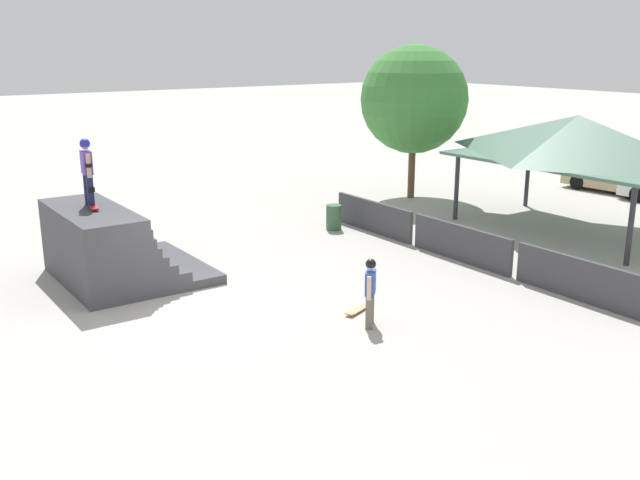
% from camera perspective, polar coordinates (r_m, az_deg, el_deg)
% --- Properties ---
extents(ground_plane, '(160.00, 160.00, 0.00)m').
position_cam_1_polar(ground_plane, '(16.91, -9.68, -5.92)').
color(ground_plane, '#ADA8A0').
extents(quarter_pipe_ramp, '(4.04, 3.60, 2.00)m').
position_cam_1_polar(quarter_pipe_ramp, '(19.58, -16.58, -0.74)').
color(quarter_pipe_ramp, '#424247').
rests_on(quarter_pipe_ramp, ground).
extents(skater_on_deck, '(0.76, 0.28, 1.76)m').
position_cam_1_polar(skater_on_deck, '(19.36, -18.15, 5.52)').
color(skater_on_deck, '#1E2347').
rests_on(skater_on_deck, quarter_pipe_ramp).
extents(skateboard_on_deck, '(0.78, 0.35, 0.09)m').
position_cam_1_polar(skateboard_on_deck, '(19.12, -17.67, 2.52)').
color(skateboard_on_deck, silver).
rests_on(skateboard_on_deck, quarter_pipe_ramp).
extents(bystander_walking, '(0.50, 0.50, 1.57)m').
position_cam_1_polar(bystander_walking, '(15.76, 4.05, -3.77)').
color(bystander_walking, '#6B6051').
rests_on(bystander_walking, ground).
extents(skateboard_on_ground, '(0.48, 0.83, 0.09)m').
position_cam_1_polar(skateboard_on_ground, '(16.81, 2.95, -5.63)').
color(skateboard_on_ground, red).
rests_on(skateboard_on_ground, ground).
extents(barrier_fence, '(11.77, 0.12, 1.05)m').
position_cam_1_polar(barrier_fence, '(20.97, 11.20, -0.27)').
color(barrier_fence, '#3D3D42').
rests_on(barrier_fence, ground).
extents(pavilion_shelter, '(7.96, 4.51, 3.87)m').
position_cam_1_polar(pavilion_shelter, '(24.89, 19.84, 7.57)').
color(pavilion_shelter, '#2D2D33').
rests_on(pavilion_shelter, ground).
extents(tree_beside_pavilion, '(4.26, 4.26, 6.11)m').
position_cam_1_polar(tree_beside_pavilion, '(28.97, 7.53, 11.08)').
color(tree_beside_pavilion, brown).
rests_on(tree_beside_pavilion, ground).
extents(trash_bin, '(0.52, 0.52, 0.85)m').
position_cam_1_polar(trash_bin, '(24.12, 1.11, 1.83)').
color(trash_bin, '#385B3D').
rests_on(trash_bin, ground).
extents(parked_car_tan, '(4.19, 1.99, 1.27)m').
position_cam_1_polar(parked_car_tan, '(32.88, 22.49, 4.63)').
color(parked_car_tan, tan).
rests_on(parked_car_tan, ground).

